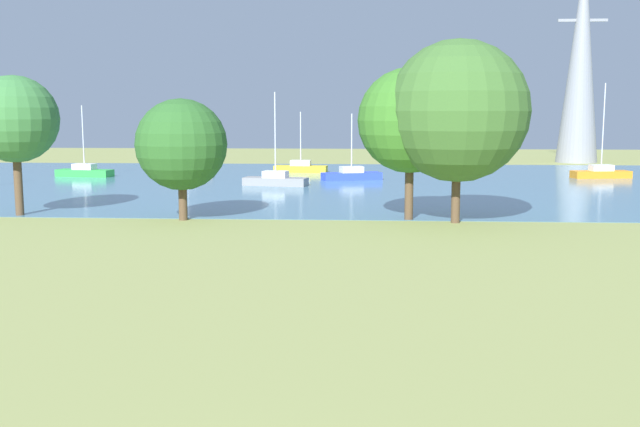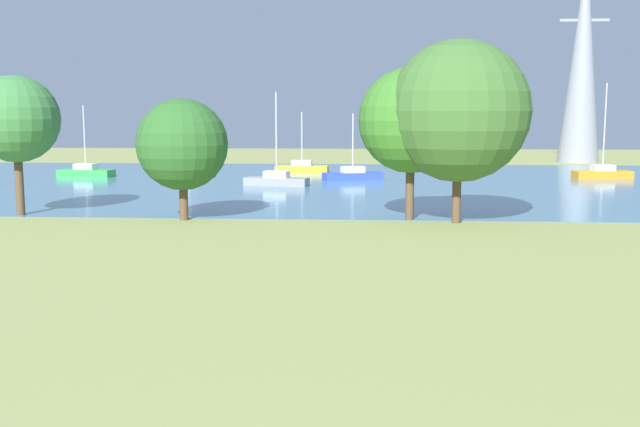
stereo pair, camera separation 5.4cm
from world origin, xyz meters
name	(u,v)px [view 1 (the left image)]	position (x,y,z in m)	size (l,w,h in m)	color
ground_plane	(324,249)	(0.00, 22.00, 0.00)	(160.00, 160.00, 0.00)	#8C9351
water_surface	(344,183)	(0.00, 50.00, 0.01)	(140.00, 40.00, 0.02)	teal
sailboat_gray	(276,180)	(-5.08, 47.32, 0.46)	(5.00, 2.37, 6.96)	gray
sailboat_blue	(351,175)	(0.54, 52.21, 0.45)	(5.03, 2.94, 5.35)	blue
sailboat_orange	(601,173)	(21.35, 55.27, 0.47)	(4.98, 2.24, 7.84)	orange
sailboat_yellow	(301,168)	(-4.24, 59.50, 0.45)	(4.90, 1.88, 5.48)	yellow
sailboat_green	(85,171)	(-22.31, 53.92, 0.45)	(4.98, 2.26, 6.02)	green
sailboat_brown	(188,167)	(-14.72, 59.46, 0.45)	(4.89, 1.82, 6.16)	brown
tree_east_far	(15,119)	(-16.93, 30.74, 5.14)	(4.62, 4.62, 7.47)	brown
tree_mid_shore	(181,145)	(-7.71, 29.59, 3.88)	(4.67, 4.67, 6.23)	brown
tree_west_far	(410,121)	(3.93, 30.43, 5.10)	(5.37, 5.37, 7.79)	brown
tree_east_near	(458,111)	(6.21, 29.52, 5.58)	(7.04, 7.04, 9.11)	brown
electricity_pylon	(581,57)	(24.67, 74.59, 11.36)	(6.40, 4.40, 22.69)	gray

